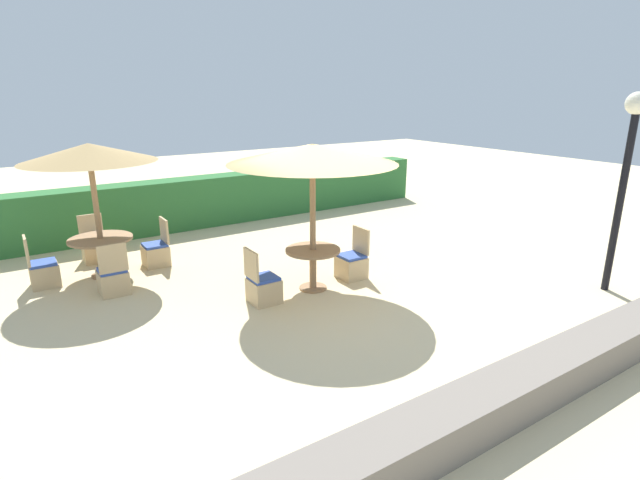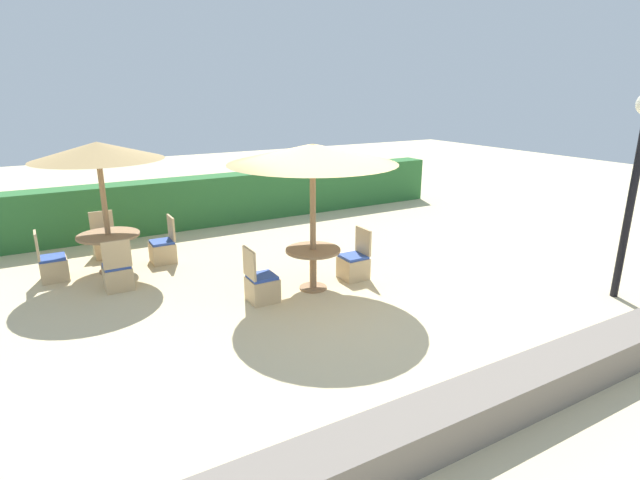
% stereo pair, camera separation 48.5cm
% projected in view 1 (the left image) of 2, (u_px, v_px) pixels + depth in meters
% --- Properties ---
extents(ground_plane, '(40.00, 40.00, 0.00)m').
position_uv_depth(ground_plane, '(340.00, 301.00, 8.23)').
color(ground_plane, beige).
extents(hedge_row, '(13.00, 0.70, 1.24)m').
position_uv_depth(hedge_row, '(207.00, 201.00, 12.70)').
color(hedge_row, '#2D6B33').
rests_on(hedge_row, ground_plane).
extents(stone_border, '(10.00, 0.56, 0.45)m').
position_uv_depth(stone_border, '(522.00, 388.00, 5.45)').
color(stone_border, slate).
rests_on(stone_border, ground_plane).
extents(lamp_post, '(0.36, 0.36, 3.32)m').
position_uv_depth(lamp_post, '(629.00, 154.00, 8.03)').
color(lamp_post, black).
rests_on(lamp_post, ground_plane).
extents(parasol_center, '(2.80, 2.80, 2.51)m').
position_uv_depth(parasol_center, '(312.00, 154.00, 8.06)').
color(parasol_center, '#93704C').
rests_on(parasol_center, ground_plane).
extents(round_table_center, '(0.94, 0.94, 0.73)m').
position_uv_depth(round_table_center, '(313.00, 259.00, 8.59)').
color(round_table_center, '#93704C').
rests_on(round_table_center, ground_plane).
extents(patio_chair_center_west, '(0.46, 0.46, 0.93)m').
position_uv_depth(patio_chair_center_west, '(263.00, 287.00, 8.11)').
color(patio_chair_center_west, tan).
rests_on(patio_chair_center_west, ground_plane).
extents(patio_chair_center_east, '(0.46, 0.46, 0.93)m').
position_uv_depth(patio_chair_center_east, '(352.00, 264.00, 9.18)').
color(patio_chair_center_east, tan).
rests_on(patio_chair_center_east, ground_plane).
extents(parasol_back_left, '(2.30, 2.30, 2.45)m').
position_uv_depth(parasol_back_left, '(89.00, 153.00, 8.68)').
color(parasol_back_left, '#93704C').
rests_on(parasol_back_left, ground_plane).
extents(round_table_back_left, '(1.13, 1.13, 0.74)m').
position_uv_depth(round_table_back_left, '(101.00, 246.00, 9.17)').
color(round_table_back_left, '#93704C').
rests_on(round_table_back_left, ground_plane).
extents(patio_chair_back_left_north, '(0.46, 0.46, 0.93)m').
position_uv_depth(patio_chair_back_left_north, '(95.00, 248.00, 10.08)').
color(patio_chair_back_left_north, tan).
rests_on(patio_chair_back_left_north, ground_plane).
extents(patio_chair_back_left_west, '(0.46, 0.46, 0.93)m').
position_uv_depth(patio_chair_back_left_west, '(43.00, 272.00, 8.78)').
color(patio_chair_back_left_west, tan).
rests_on(patio_chair_back_left_west, ground_plane).
extents(patio_chair_back_left_south, '(0.46, 0.46, 0.93)m').
position_uv_depth(patio_chair_back_left_south, '(113.00, 279.00, 8.45)').
color(patio_chair_back_left_south, tan).
rests_on(patio_chair_back_left_south, ground_plane).
extents(patio_chair_back_left_east, '(0.46, 0.46, 0.93)m').
position_uv_depth(patio_chair_back_left_east, '(156.00, 253.00, 9.83)').
color(patio_chair_back_left_east, tan).
rests_on(patio_chair_back_left_east, ground_plane).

